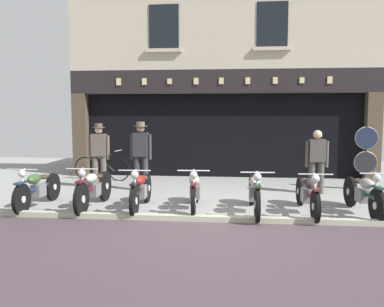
{
  "coord_description": "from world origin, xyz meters",
  "views": [
    {
      "loc": [
        0.31,
        -7.09,
        1.97
      ],
      "look_at": [
        -0.66,
        2.65,
        0.99
      ],
      "focal_mm": 37.24,
      "sensor_mm": 36.0,
      "label": 1
    }
  ],
  "objects_px": {
    "motorcycle_center_right": "(254,192)",
    "leaning_bicycle": "(102,168)",
    "motorcycle_far_left": "(38,188)",
    "advert_board_near": "(178,116)",
    "motorcycle_left": "(94,188)",
    "shopkeeper_center": "(141,152)",
    "motorcycle_center_left": "(141,189)",
    "motorcycle_center": "(195,189)",
    "salesman_right": "(317,159)",
    "salesman_left": "(99,152)",
    "motorcycle_right": "(308,193)",
    "tyre_sign_pole": "(366,151)",
    "motorcycle_far_right": "(363,193)"
  },
  "relations": [
    {
      "from": "motorcycle_center_left",
      "to": "leaning_bicycle",
      "type": "relative_size",
      "value": 1.1
    },
    {
      "from": "motorcycle_right",
      "to": "leaning_bicycle",
      "type": "distance_m",
      "value": 6.42
    },
    {
      "from": "salesman_right",
      "to": "shopkeeper_center",
      "type": "bearing_deg",
      "value": -1.17
    },
    {
      "from": "motorcycle_left",
      "to": "motorcycle_far_left",
      "type": "bearing_deg",
      "value": 2.75
    },
    {
      "from": "motorcycle_center_right",
      "to": "shopkeeper_center",
      "type": "relative_size",
      "value": 1.19
    },
    {
      "from": "motorcycle_center_left",
      "to": "advert_board_near",
      "type": "height_order",
      "value": "advert_board_near"
    },
    {
      "from": "shopkeeper_center",
      "to": "salesman_right",
      "type": "bearing_deg",
      "value": -177.96
    },
    {
      "from": "salesman_right",
      "to": "leaning_bicycle",
      "type": "xyz_separation_m",
      "value": [
        -5.95,
        1.47,
        -0.49
      ]
    },
    {
      "from": "motorcycle_center_left",
      "to": "salesman_left",
      "type": "bearing_deg",
      "value": -55.38
    },
    {
      "from": "advert_board_near",
      "to": "shopkeeper_center",
      "type": "bearing_deg",
      "value": -103.63
    },
    {
      "from": "motorcycle_far_right",
      "to": "tyre_sign_pole",
      "type": "xyz_separation_m",
      "value": [
        0.86,
        2.59,
        0.6
      ]
    },
    {
      "from": "motorcycle_right",
      "to": "shopkeeper_center",
      "type": "xyz_separation_m",
      "value": [
        -3.81,
        2.03,
        0.57
      ]
    },
    {
      "from": "motorcycle_center_left",
      "to": "motorcycle_center_right",
      "type": "bearing_deg",
      "value": 176.94
    },
    {
      "from": "salesman_left",
      "to": "shopkeeper_center",
      "type": "relative_size",
      "value": 0.97
    },
    {
      "from": "motorcycle_center_left",
      "to": "advert_board_near",
      "type": "relative_size",
      "value": 1.84
    },
    {
      "from": "motorcycle_center_left",
      "to": "advert_board_near",
      "type": "distance_m",
      "value": 4.79
    },
    {
      "from": "motorcycle_right",
      "to": "motorcycle_far_right",
      "type": "bearing_deg",
      "value": -177.78
    },
    {
      "from": "motorcycle_center",
      "to": "motorcycle_right",
      "type": "xyz_separation_m",
      "value": [
        2.24,
        -0.11,
        -0.01
      ]
    },
    {
      "from": "motorcycle_center_right",
      "to": "motorcycle_far_right",
      "type": "height_order",
      "value": "motorcycle_center_right"
    },
    {
      "from": "tyre_sign_pole",
      "to": "leaning_bicycle",
      "type": "relative_size",
      "value": 0.96
    },
    {
      "from": "motorcycle_left",
      "to": "shopkeeper_center",
      "type": "height_order",
      "value": "shopkeeper_center"
    },
    {
      "from": "motorcycle_right",
      "to": "leaning_bicycle",
      "type": "bearing_deg",
      "value": -34.42
    },
    {
      "from": "motorcycle_right",
      "to": "motorcycle_center_left",
      "type": "bearing_deg",
      "value": -1.38
    },
    {
      "from": "salesman_left",
      "to": "salesman_right",
      "type": "height_order",
      "value": "salesman_left"
    },
    {
      "from": "motorcycle_far_right",
      "to": "motorcycle_right",
      "type": "bearing_deg",
      "value": -0.71
    },
    {
      "from": "advert_board_near",
      "to": "leaning_bicycle",
      "type": "bearing_deg",
      "value": -154.29
    },
    {
      "from": "shopkeeper_center",
      "to": "leaning_bicycle",
      "type": "height_order",
      "value": "shopkeeper_center"
    },
    {
      "from": "motorcycle_right",
      "to": "advert_board_near",
      "type": "distance_m",
      "value": 5.77
    },
    {
      "from": "salesman_right",
      "to": "leaning_bicycle",
      "type": "distance_m",
      "value": 6.15
    },
    {
      "from": "motorcycle_center",
      "to": "advert_board_near",
      "type": "height_order",
      "value": "advert_board_near"
    },
    {
      "from": "advert_board_near",
      "to": "salesman_left",
      "type": "bearing_deg",
      "value": -127.74
    },
    {
      "from": "motorcycle_center_left",
      "to": "motorcycle_center",
      "type": "relative_size",
      "value": 1.0
    },
    {
      "from": "motorcycle_left",
      "to": "motorcycle_center",
      "type": "relative_size",
      "value": 1.06
    },
    {
      "from": "motorcycle_far_right",
      "to": "motorcycle_far_left",
      "type": "bearing_deg",
      "value": -3.36
    },
    {
      "from": "motorcycle_center_left",
      "to": "motorcycle_center",
      "type": "distance_m",
      "value": 1.12
    },
    {
      "from": "shopkeeper_center",
      "to": "advert_board_near",
      "type": "relative_size",
      "value": 1.66
    },
    {
      "from": "motorcycle_far_left",
      "to": "leaning_bicycle",
      "type": "bearing_deg",
      "value": -92.81
    },
    {
      "from": "motorcycle_center_right",
      "to": "leaning_bicycle",
      "type": "height_order",
      "value": "motorcycle_center_right"
    },
    {
      "from": "motorcycle_center",
      "to": "salesman_right",
      "type": "bearing_deg",
      "value": -148.1
    },
    {
      "from": "motorcycle_far_right",
      "to": "salesman_right",
      "type": "bearing_deg",
      "value": -80.18
    },
    {
      "from": "motorcycle_left",
      "to": "motorcycle_center_right",
      "type": "height_order",
      "value": "motorcycle_left"
    },
    {
      "from": "motorcycle_center",
      "to": "tyre_sign_pole",
      "type": "relative_size",
      "value": 1.15
    },
    {
      "from": "salesman_left",
      "to": "tyre_sign_pole",
      "type": "bearing_deg",
      "value": 178.25
    },
    {
      "from": "motorcycle_far_right",
      "to": "tyre_sign_pole",
      "type": "relative_size",
      "value": 1.14
    },
    {
      "from": "motorcycle_far_left",
      "to": "motorcycle_center_right",
      "type": "distance_m",
      "value": 4.52
    },
    {
      "from": "motorcycle_far_left",
      "to": "salesman_left",
      "type": "xyz_separation_m",
      "value": [
        0.57,
        2.27,
        0.54
      ]
    },
    {
      "from": "motorcycle_center_left",
      "to": "motorcycle_center",
      "type": "height_order",
      "value": "motorcycle_center"
    },
    {
      "from": "motorcycle_center_right",
      "to": "motorcycle_right",
      "type": "xyz_separation_m",
      "value": [
        1.04,
        0.05,
        -0.02
      ]
    },
    {
      "from": "motorcycle_left",
      "to": "motorcycle_center",
      "type": "bearing_deg",
      "value": -177.22
    },
    {
      "from": "motorcycle_far_left",
      "to": "advert_board_near",
      "type": "relative_size",
      "value": 1.85
    }
  ]
}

